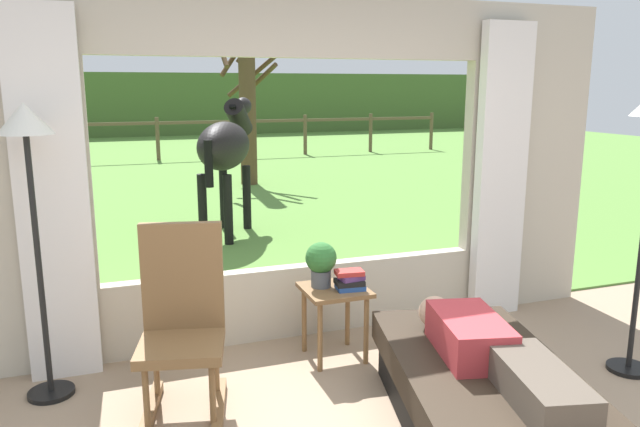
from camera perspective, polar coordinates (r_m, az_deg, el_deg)
back_wall_with_window at (r=4.54m, az=-1.97°, el=3.59°), size 5.20×0.12×2.55m
curtain_panel_left at (r=4.21m, az=-23.79°, el=1.24°), size 0.44×0.10×2.40m
curtain_panel_right at (r=5.20m, az=16.60°, el=3.60°), size 0.44×0.10×2.40m
outdoor_pasture_lawn at (r=15.36m, az=-14.54°, el=4.42°), size 36.00×21.68×0.02m
distant_hill_ridge at (r=25.07m, az=-16.88°, el=9.77°), size 36.00×2.00×2.40m
recliner_sofa at (r=3.61m, az=14.90°, el=-16.38°), size 1.28×1.86×0.42m
reclining_person at (r=3.44m, az=15.64°, el=-12.25°), size 0.47×1.43×0.22m
rocking_chair at (r=3.71m, az=-12.77°, el=-9.90°), size 0.61×0.77×1.12m
side_table at (r=4.31m, az=1.38°, el=-8.17°), size 0.44×0.44×0.52m
potted_plant at (r=4.25m, az=0.10°, el=-4.53°), size 0.22×0.22×0.32m
book_stack at (r=4.24m, az=2.83°, el=-6.28°), size 0.21×0.17×0.14m
floor_lamp_left at (r=3.92m, az=-25.64°, el=4.24°), size 0.32×0.32×1.81m
horse at (r=7.81m, az=-8.80°, el=6.24°), size 1.18×1.75×1.73m
pasture_tree at (r=11.89m, az=-6.85°, el=10.82°), size 1.47×1.49×3.21m
pasture_fence_line at (r=16.26m, az=-15.01°, el=7.39°), size 16.10×0.10×1.10m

